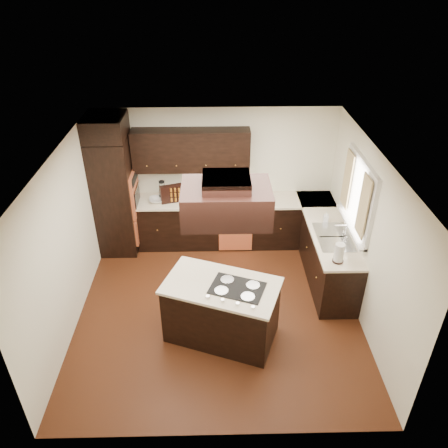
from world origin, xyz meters
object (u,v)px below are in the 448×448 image
(range_hood, at_px, (226,203))
(island, at_px, (221,312))
(oven_column, at_px, (115,196))
(spice_rack, at_px, (172,194))

(range_hood, bearing_deg, island, -172.24)
(oven_column, xyz_separation_m, spice_rack, (0.98, 0.03, 0.02))
(range_hood, bearing_deg, spice_rack, 111.37)
(island, height_order, range_hood, range_hood)
(island, xyz_separation_m, range_hood, (0.06, 0.01, 1.72))
(range_hood, xyz_separation_m, spice_rack, (-0.89, 2.28, -1.08))
(range_hood, bearing_deg, oven_column, 129.74)
(island, distance_m, range_hood, 1.72)
(island, relative_size, range_hood, 1.39)
(range_hood, height_order, spice_rack, range_hood)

